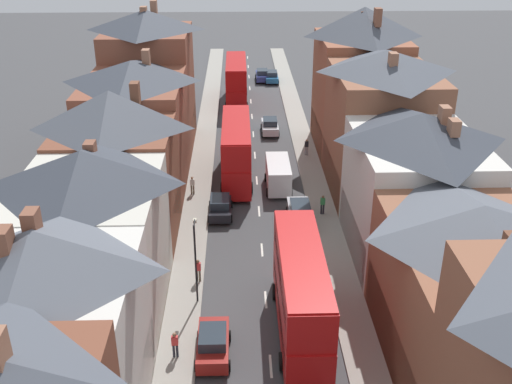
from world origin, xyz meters
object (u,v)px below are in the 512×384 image
at_px(car_mid_white, 237,121).
at_px(car_parked_left_a, 272,77).
at_px(car_parked_right_b, 220,206).
at_px(pedestrian_far_left, 192,184).
at_px(pedestrian_near_right, 175,344).
at_px(car_near_silver, 213,343).
at_px(car_far_grey, 300,213).
at_px(car_parked_right_a, 270,126).
at_px(car_parked_left_b, 262,75).
at_px(street_lamp, 196,257).
at_px(pedestrian_mid_right, 323,204).
at_px(double_decker_bus_far_approaching, 236,81).
at_px(double_decker_bus_lead, 301,292).
at_px(pedestrian_far_right, 307,146).
at_px(car_near_blue, 236,76).
at_px(pedestrian_mid_left, 198,269).
at_px(double_decker_bus_mid_street, 236,150).
at_px(delivery_van, 278,174).

bearing_deg(car_mid_white, car_parked_left_a, 75.46).
height_order(car_parked_right_b, pedestrian_far_left, pedestrian_far_left).
relative_size(car_mid_white, pedestrian_near_right, 2.78).
distance_m(car_near_silver, car_far_grey, 16.34).
xyz_separation_m(car_parked_right_a, car_mid_white, (-3.60, 1.82, -0.01)).
bearing_deg(car_parked_left_b, street_lamp, -96.69).
height_order(pedestrian_mid_right, street_lamp, street_lamp).
bearing_deg(car_near_silver, double_decker_bus_far_approaching, 88.41).
bearing_deg(street_lamp, car_parked_left_b, 83.31).
xyz_separation_m(double_decker_bus_lead, pedestrian_far_right, (3.26, 26.87, -1.78)).
relative_size(car_near_blue, car_parked_right_a, 1.00).
xyz_separation_m(car_parked_right_a, car_far_grey, (1.30, -20.17, -0.00)).
distance_m(double_decker_bus_far_approaching, pedestrian_mid_right, 31.10).
xyz_separation_m(car_parked_left_b, street_lamp, (-6.05, -51.58, 2.40)).
distance_m(car_near_silver, car_parked_left_b, 56.80).
xyz_separation_m(pedestrian_mid_left, pedestrian_mid_right, (9.31, 9.17, 0.00)).
bearing_deg(double_decker_bus_lead, double_decker_bus_mid_street, 99.44).
relative_size(double_decker_bus_lead, street_lamp, 1.96).
height_order(double_decker_bus_mid_street, pedestrian_mid_right, double_decker_bus_mid_street).
bearing_deg(car_near_blue, pedestrian_far_right, -76.18).
xyz_separation_m(car_near_silver, pedestrian_near_right, (-2.04, -0.19, 0.18)).
distance_m(double_decker_bus_mid_street, car_parked_left_b, 33.37).
relative_size(car_near_silver, delivery_van, 0.75).
bearing_deg(car_parked_left_b, car_near_silver, -94.95).
relative_size(double_decker_bus_far_approaching, car_parked_right_a, 2.74).
relative_size(car_near_blue, car_near_silver, 1.00).
distance_m(car_parked_left_a, pedestrian_near_right, 56.79).
distance_m(car_near_blue, pedestrian_far_left, 36.58).
height_order(car_parked_left_a, car_mid_white, car_mid_white).
bearing_deg(car_near_silver, car_parked_right_b, 90.00).
height_order(double_decker_bus_lead, double_decker_bus_far_approaching, same).
height_order(car_mid_white, pedestrian_far_left, pedestrian_far_left).
bearing_deg(car_mid_white, car_parked_right_b, -93.60).
xyz_separation_m(car_far_grey, pedestrian_far_right, (1.95, 13.58, 0.18)).
xyz_separation_m(pedestrian_near_right, pedestrian_far_left, (-0.40, 20.34, 0.00)).
height_order(car_parked_right_b, delivery_van, delivery_van).
bearing_deg(car_near_silver, pedestrian_near_right, -174.72).
bearing_deg(car_parked_right_b, car_parked_right_a, 75.41).
bearing_deg(pedestrian_far_left, car_near_blue, 84.13).
bearing_deg(pedestrian_mid_right, pedestrian_mid_left, -135.42).
xyz_separation_m(car_parked_right_b, street_lamp, (-1.15, -11.45, 2.42)).
bearing_deg(pedestrian_mid_right, pedestrian_far_right, 89.78).
bearing_deg(double_decker_bus_lead, car_parked_right_a, 89.98).
distance_m(car_near_blue, pedestrian_near_right, 56.82).
height_order(car_near_silver, delivery_van, delivery_van).
xyz_separation_m(car_mid_white, pedestrian_near_right, (-3.34, -37.30, 0.19)).
relative_size(car_parked_right_a, car_far_grey, 0.86).
height_order(double_decker_bus_far_approaching, pedestrian_near_right, double_decker_bus_far_approaching).
distance_m(double_decker_bus_mid_street, double_decker_bus_far_approaching, 23.05).
distance_m(car_mid_white, pedestrian_far_right, 10.85).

